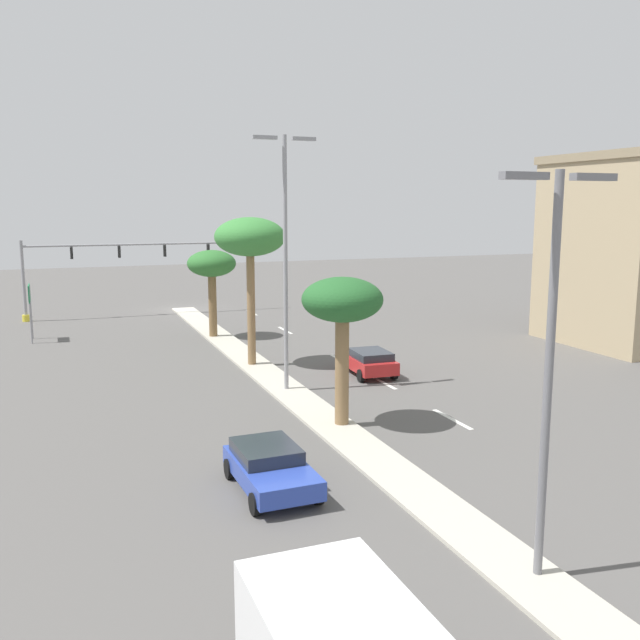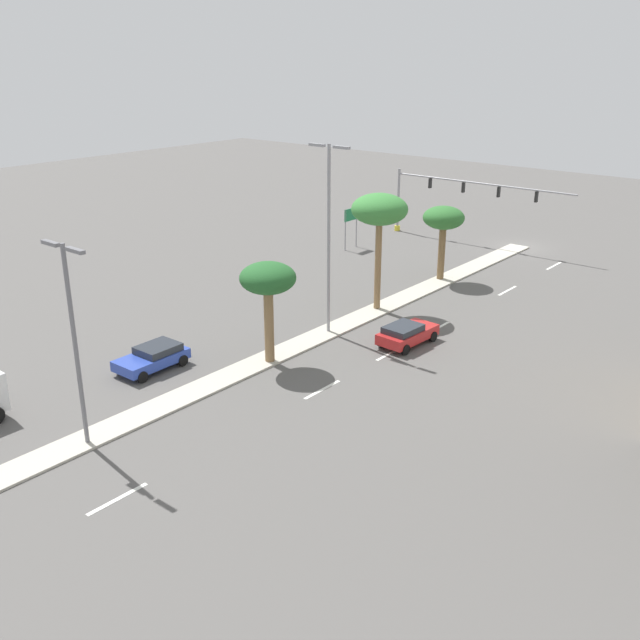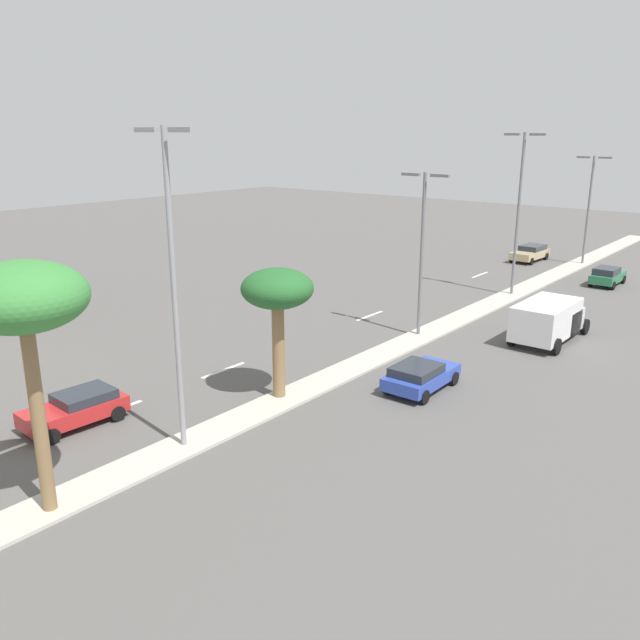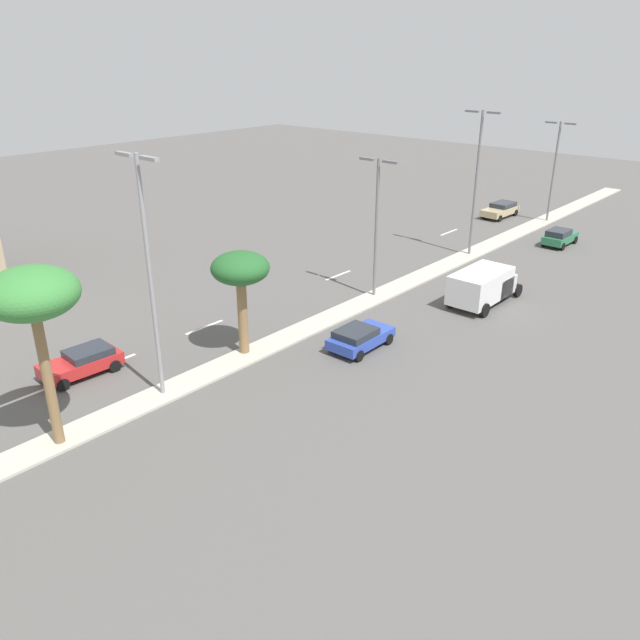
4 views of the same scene
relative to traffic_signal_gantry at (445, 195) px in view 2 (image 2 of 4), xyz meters
The scene contains 17 objects.
ground_plane 34.84m from the traffic_signal_gantry, 101.44° to the left, with size 160.00×160.00×0.00m, color #565451.
median_curb 44.86m from the traffic_signal_gantry, 98.83° to the left, with size 1.80×92.15×0.12m, color #B7B2A3.
lane_stripe_left 12.58m from the traffic_signal_gantry, 169.97° to the left, with size 0.20×2.80×0.01m, color silver.
lane_stripe_far 16.27m from the traffic_signal_gantry, 138.09° to the left, with size 0.20×2.80×0.01m, color silver.
lane_stripe_leading 23.90m from the traffic_signal_gantry, 119.86° to the left, with size 0.20×2.80×0.01m, color silver.
lane_stripe_near 28.49m from the traffic_signal_gantry, 114.57° to the left, with size 0.20×2.80×0.01m, color silver.
lane_stripe_center 34.26m from the traffic_signal_gantry, 110.17° to the left, with size 0.20×2.80×0.01m, color silver.
lane_stripe_right 46.31m from the traffic_signal_gantry, 104.73° to the left, with size 0.20×2.80×0.01m, color silver.
traffic_signal_gantry is the anchor object (origin of this frame).
directional_road_sign 9.54m from the traffic_signal_gantry, 61.71° to the left, with size 0.10×1.79×3.60m.
palm_tree_far 13.13m from the traffic_signal_gantry, 119.82° to the left, with size 3.12×3.12×5.60m.
palm_tree_outboard 21.28m from the traffic_signal_gantry, 108.54° to the left, with size 3.70×3.70×7.81m.
palm_tree_inboard 31.95m from the traffic_signal_gantry, 103.07° to the left, with size 3.11×3.11×5.74m.
street_lamp_front 26.46m from the traffic_signal_gantry, 105.08° to the left, with size 2.90×0.24×11.47m.
street_lamp_center 43.53m from the traffic_signal_gantry, 99.44° to the left, with size 2.90×0.24×9.15m.
sedan_blue_rear 36.12m from the traffic_signal_gantry, 94.55° to the left, with size 2.15×4.04×1.29m.
sedan_red_leading 26.89m from the traffic_signal_gantry, 116.02° to the left, with size 2.16×4.09×1.33m.
Camera 2 is at (-26.43, 60.06, 16.60)m, focal length 40.58 mm.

